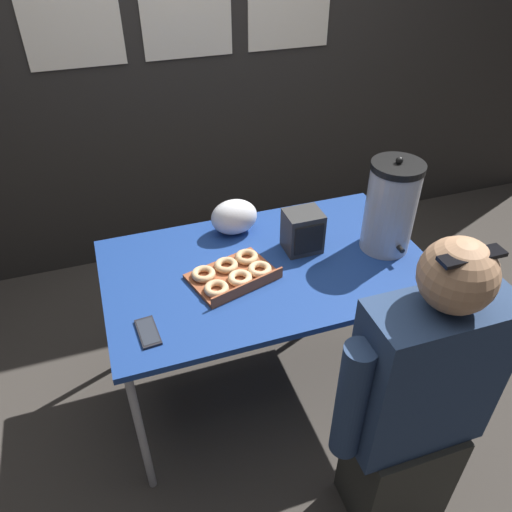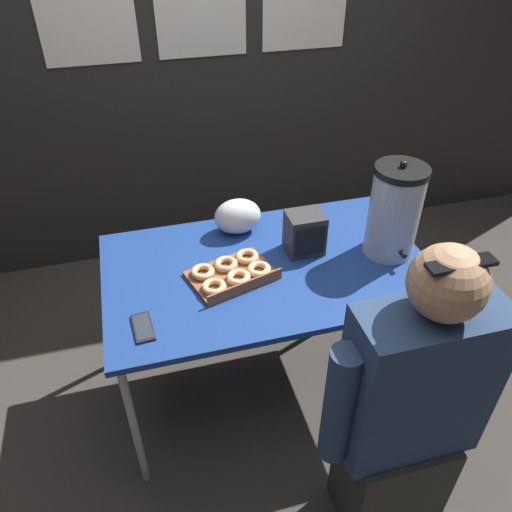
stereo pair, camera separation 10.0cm
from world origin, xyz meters
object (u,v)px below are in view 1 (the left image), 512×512
donut_box (233,274)px  space_heater (303,231)px  person_seated (416,406)px  coffee_urn (391,207)px  cell_phone (148,332)px

donut_box → space_heater: size_ratio=2.09×
donut_box → person_seated: size_ratio=0.30×
coffee_urn → space_heater: (-0.36, 0.10, -0.11)m
cell_phone → donut_box: bearing=23.4°
person_seated → cell_phone: bearing=-31.0°
cell_phone → person_seated: 0.98m
coffee_urn → space_heater: size_ratio=2.34×
space_heater → person_seated: size_ratio=0.14×
space_heater → cell_phone: bearing=-157.5°
coffee_urn → cell_phone: coffee_urn is taller
coffee_urn → cell_phone: size_ratio=2.78×
cell_phone → space_heater: size_ratio=0.84×
donut_box → person_seated: 0.85m
donut_box → person_seated: bearing=-74.0°
space_heater → person_seated: 0.85m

